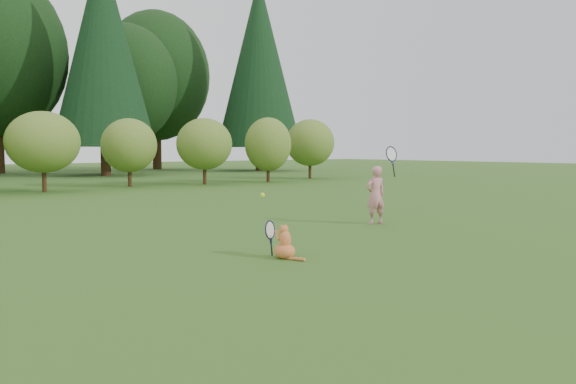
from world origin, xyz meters
TOP-DOWN VIEW (x-y plane):
  - ground at (0.00, 0.00)m, footprint 100.00×100.00m
  - shrub_row at (0.00, 13.00)m, footprint 28.00×3.00m
  - child at (2.35, 0.90)m, footprint 0.62×0.41m
  - cat at (-0.98, -0.60)m, footprint 0.34×0.57m
  - tennis_ball at (-0.29, 0.81)m, footprint 0.08×0.08m

SIDE VIEW (x-z plane):
  - ground at x=0.00m, z-range 0.00..0.00m
  - cat at x=-0.98m, z-range -0.07..0.53m
  - child at x=2.35m, z-range -0.24..1.36m
  - tennis_ball at x=-0.29m, z-range 0.64..0.71m
  - shrub_row at x=0.00m, z-range 0.00..2.80m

